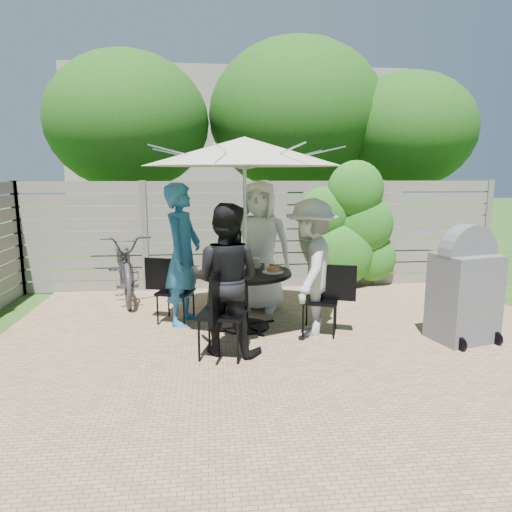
{
  "coord_description": "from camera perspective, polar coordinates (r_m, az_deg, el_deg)",
  "views": [
    {
      "loc": [
        -0.94,
        -4.64,
        1.97
      ],
      "look_at": [
        -0.34,
        1.15,
        0.91
      ],
      "focal_mm": 32.0,
      "sensor_mm": 36.0,
      "label": 1
    }
  ],
  "objects": [
    {
      "name": "glass_left",
      "position": [
        5.69,
        -4.18,
        -1.28
      ],
      "size": [
        0.07,
        0.07,
        0.14
      ],
      "primitive_type": "cylinder",
      "color": "silver",
      "rests_on": "patio_table"
    },
    {
      "name": "backyard_envelope",
      "position": [
        14.98,
        -2.04,
        12.77
      ],
      "size": [
        60.0,
        60.0,
        5.0
      ],
      "color": "#264917",
      "rests_on": "ground"
    },
    {
      "name": "plate_back",
      "position": [
        6.07,
        -0.52,
        -0.96
      ],
      "size": [
        0.26,
        0.26,
        0.06
      ],
      "color": "white",
      "rests_on": "patio_table"
    },
    {
      "name": "bicycle",
      "position": [
        7.5,
        -16.02,
        -1.1
      ],
      "size": [
        1.16,
        2.14,
        1.07
      ],
      "primitive_type": "imported",
      "rotation": [
        0.0,
        0.0,
        0.24
      ],
      "color": "#333338",
      "rests_on": "ground"
    },
    {
      "name": "glass_right",
      "position": [
        5.76,
        1.38,
        -1.12
      ],
      "size": [
        0.07,
        0.07,
        0.14
      ],
      "primitive_type": "cylinder",
      "color": "silver",
      "rests_on": "patio_table"
    },
    {
      "name": "glass_front",
      "position": [
        5.45,
        -1.01,
        -1.78
      ],
      "size": [
        0.07,
        0.07,
        0.14
      ],
      "primitive_type": "cylinder",
      "color": "silver",
      "rests_on": "patio_table"
    },
    {
      "name": "umbrella",
      "position": [
        5.61,
        -1.45,
        12.91
      ],
      "size": [
        3.15,
        3.15,
        2.4
      ],
      "rotation": [
        0.0,
        0.0,
        -0.34
      ],
      "color": "silver",
      "rests_on": "ground"
    },
    {
      "name": "chair_left",
      "position": [
        6.16,
        -10.11,
        -5.9
      ],
      "size": [
        0.67,
        0.53,
        0.87
      ],
      "rotation": [
        0.0,
        0.0,
        5.97
      ],
      "color": "black",
      "rests_on": "ground"
    },
    {
      "name": "syrup_jug",
      "position": [
        5.78,
        -1.83,
        -0.98
      ],
      "size": [
        0.09,
        0.09,
        0.16
      ],
      "primitive_type": "cylinder",
      "color": "#59280C",
      "rests_on": "patio_table"
    },
    {
      "name": "coffee_cup",
      "position": [
        5.91,
        0.1,
        -0.93
      ],
      "size": [
        0.08,
        0.08,
        0.12
      ],
      "primitive_type": "cylinder",
      "color": "#C6B293",
      "rests_on": "patio_table"
    },
    {
      "name": "person_back",
      "position": [
        6.49,
        0.48,
        1.18
      ],
      "size": [
        1.06,
        0.86,
        1.87
      ],
      "primitive_type": "imported",
      "rotation": [
        0.0,
        0.0,
        5.95
      ],
      "color": "silver",
      "rests_on": "ground"
    },
    {
      "name": "chair_back",
      "position": [
        6.76,
        0.74,
        -4.39
      ],
      "size": [
        0.53,
        0.63,
        0.83
      ],
      "rotation": [
        0.0,
        0.0,
        4.25
      ],
      "color": "black",
      "rests_on": "ground"
    },
    {
      "name": "chair_right",
      "position": [
        5.7,
        8.14,
        -7.14
      ],
      "size": [
        0.68,
        0.54,
        0.89
      ],
      "rotation": [
        0.0,
        0.0,
        2.81
      ],
      "color": "black",
      "rests_on": "ground"
    },
    {
      "name": "person_front",
      "position": [
        4.94,
        -3.84,
        -3.0
      ],
      "size": [
        0.97,
        0.86,
        1.66
      ],
      "primitive_type": "imported",
      "rotation": [
        0.0,
        0.0,
        2.8
      ],
      "color": "black",
      "rests_on": "ground"
    },
    {
      "name": "patio_table",
      "position": [
        5.79,
        -1.37,
        -4.1
      ],
      "size": [
        1.46,
        1.46,
        0.75
      ],
      "rotation": [
        0.0,
        0.0,
        -0.34
      ],
      "color": "black",
      "rests_on": "ground"
    },
    {
      "name": "plate_front",
      "position": [
        5.39,
        -2.35,
        -2.42
      ],
      "size": [
        0.26,
        0.26,
        0.06
      ],
      "color": "white",
      "rests_on": "patio_table"
    },
    {
      "name": "chair_front",
      "position": [
        4.96,
        -4.22,
        -9.33
      ],
      "size": [
        0.59,
        0.76,
        0.99
      ],
      "rotation": [
        0.0,
        0.0,
        1.31
      ],
      "color": "black",
      "rests_on": "ground"
    },
    {
      "name": "person_right",
      "position": [
        5.57,
        6.91,
        -1.45
      ],
      "size": [
        0.95,
        1.23,
        1.68
      ],
      "primitive_type": "imported",
      "rotation": [
        0.0,
        0.0,
        4.38
      ],
      "color": "#A7A6A3",
      "rests_on": "ground"
    },
    {
      "name": "plate_right",
      "position": [
        5.65,
        2.15,
        -1.82
      ],
      "size": [
        0.26,
        0.26,
        0.06
      ],
      "color": "white",
      "rests_on": "patio_table"
    },
    {
      "name": "glass_back",
      "position": [
        5.99,
        -1.72,
        -0.67
      ],
      "size": [
        0.07,
        0.07,
        0.14
      ],
      "primitive_type": "cylinder",
      "color": "silver",
      "rests_on": "patio_table"
    },
    {
      "name": "bbq_grill",
      "position": [
        5.86,
        24.62,
        -3.78
      ],
      "size": [
        0.79,
        0.67,
        1.39
      ],
      "rotation": [
        0.0,
        0.0,
        0.25
      ],
      "color": "#5B5B60",
      "rests_on": "ground"
    },
    {
      "name": "person_left",
      "position": [
        5.96,
        -9.12,
        0.13
      ],
      "size": [
        0.64,
        0.78,
        1.85
      ],
      "primitive_type": "imported",
      "rotation": [
        0.0,
        0.0,
        7.52
      ],
      "color": "#226397",
      "rests_on": "ground"
    },
    {
      "name": "plate_left",
      "position": [
        5.83,
        -4.81,
        -1.47
      ],
      "size": [
        0.26,
        0.26,
        0.06
      ],
      "color": "white",
      "rests_on": "patio_table"
    }
  ]
}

